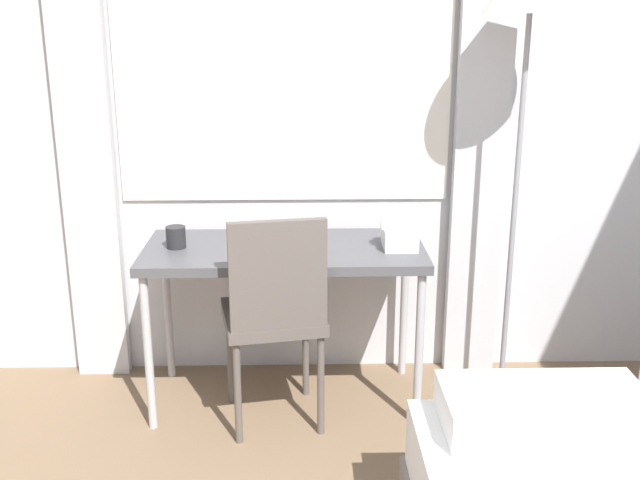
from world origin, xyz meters
TOP-DOWN VIEW (x-y plane):
  - wall_back_with_window at (-0.01, 2.69)m, footprint 5.24×0.13m
  - desk at (-0.07, 2.33)m, footprint 1.20×0.55m
  - desk_chair at (-0.11, 2.10)m, footprint 0.46×0.46m
  - standing_lamp at (0.92, 2.36)m, footprint 0.38×0.38m
  - telephone at (0.42, 2.31)m, footprint 0.16×0.18m
  - book at (-0.13, 2.40)m, footprint 0.23×0.20m
  - mug at (-0.53, 2.33)m, footprint 0.08×0.08m

SIDE VIEW (x-z plane):
  - desk_chair at x=-0.11m, z-range 0.07..1.00m
  - desk at x=-0.07m, z-range 0.30..1.02m
  - book at x=-0.13m, z-range 0.72..0.75m
  - mug at x=-0.53m, z-range 0.72..0.81m
  - telephone at x=0.42m, z-range 0.72..0.83m
  - wall_back_with_window at x=-0.01m, z-range 0.00..2.70m
  - standing_lamp at x=0.92m, z-range 0.74..2.70m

